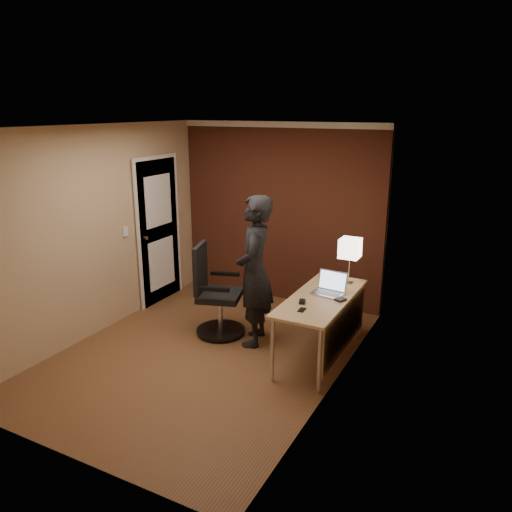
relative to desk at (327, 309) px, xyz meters
name	(u,v)px	position (x,y,z in m)	size (l,w,h in m)	color
room	(249,209)	(-1.53, 1.07, 0.77)	(4.00, 4.00, 4.00)	brown
desk	(327,309)	(0.00, 0.00, 0.00)	(0.60, 1.50, 0.73)	tan
desk_lamp	(350,249)	(0.06, 0.53, 0.55)	(0.22, 0.22, 0.54)	silver
laptop	(330,287)	(-0.03, 0.15, 0.19)	(0.35, 0.29, 0.23)	silver
mouse	(302,302)	(-0.18, -0.27, 0.14)	(0.06, 0.10, 0.03)	black
phone	(302,310)	(-0.11, -0.45, 0.13)	(0.06, 0.12, 0.01)	black
wallet	(340,299)	(0.15, -0.02, 0.14)	(0.09, 0.11, 0.02)	black
office_chair	(214,296)	(-1.43, 0.00, -0.11)	(0.63, 0.69, 1.10)	black
person	(254,271)	(-0.90, 0.03, 0.28)	(0.64, 0.42, 1.76)	black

